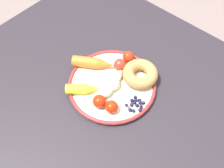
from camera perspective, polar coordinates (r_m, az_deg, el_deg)
name	(u,v)px	position (r m, az deg, el deg)	size (l,w,h in m)	color
ground_plane	(107,160)	(1.42, -1.29, -17.47)	(6.00, 6.00, 0.00)	gray
dining_table	(103,108)	(0.84, -2.11, -5.64)	(1.02, 0.93, 0.71)	#29232B
plate	(112,84)	(0.77, 0.00, -0.12)	(0.28, 0.28, 0.02)	white
banana	(113,84)	(0.75, 0.13, -0.10)	(0.07, 0.18, 0.03)	beige
carrot_orange	(94,63)	(0.80, -4.34, 4.96)	(0.14, 0.11, 0.04)	orange
carrot_yellow	(83,89)	(0.75, -6.87, -1.19)	(0.10, 0.09, 0.03)	yellow
donut	(140,74)	(0.77, 6.66, 2.37)	(0.11, 0.11, 0.04)	#AD8048
blueberry_pile	(136,104)	(0.73, 5.59, -4.76)	(0.05, 0.06, 0.02)	#191638
tomato_near	(128,57)	(0.81, 3.85, 6.41)	(0.04, 0.04, 0.04)	red
tomato_mid	(99,101)	(0.71, -3.01, -4.09)	(0.04, 0.04, 0.04)	red
tomato_far	(120,65)	(0.79, 1.84, 4.54)	(0.04, 0.04, 0.04)	red
tomato_extra	(112,107)	(0.71, -0.12, -5.38)	(0.04, 0.04, 0.04)	red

